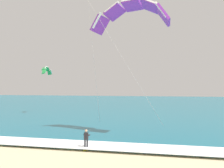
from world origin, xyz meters
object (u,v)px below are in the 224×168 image
at_px(surfboard, 86,149).
at_px(kitesurfer, 86,138).
at_px(kite_primary, 131,12).
at_px(kite_distant, 46,70).

xyz_separation_m(surfboard, kitesurfer, (-0.00, 0.02, 0.91)).
relative_size(surfboard, kite_primary, 0.10).
bearing_deg(kite_distant, kitesurfer, -56.11).
height_order(surfboard, kite_primary, kite_primary).
height_order(kitesurfer, kite_primary, kite_primary).
bearing_deg(kitesurfer, kite_distant, 123.89).
distance_m(kite_primary, kite_distant, 26.63).
distance_m(surfboard, kite_distant, 31.68).
relative_size(kite_primary, kite_distant, 3.10).
xyz_separation_m(kite_primary, kite_distant, (-19.53, 17.39, -5.01)).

